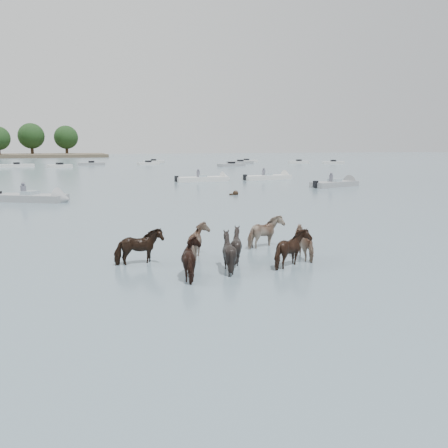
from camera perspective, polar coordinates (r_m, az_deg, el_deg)
name	(u,v)px	position (r m, az deg, el deg)	size (l,w,h in m)	color
ground	(166,269)	(14.01, -7.44, -5.66)	(400.00, 400.00, 0.00)	slate
pony_herd	(233,247)	(14.51, 1.10, -2.97)	(6.99, 4.27, 1.29)	black
swimming_pony	(235,194)	(34.64, 1.41, 3.90)	(0.72, 0.44, 0.44)	black
motorboat_b	(41,198)	(32.82, -22.30, 3.04)	(5.44, 4.05, 1.92)	gray
motorboat_c	(209,179)	(48.21, -1.93, 5.75)	(6.29, 1.96, 1.92)	silver
motorboat_d	(340,184)	(43.47, 14.55, 4.98)	(5.68, 3.02, 1.92)	gray
motorboat_e	(273,177)	(51.15, 6.24, 5.93)	(6.43, 2.57, 1.92)	silver
distant_flotilla	(77,165)	(87.84, -18.22, 7.18)	(105.88, 27.37, 0.93)	silver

